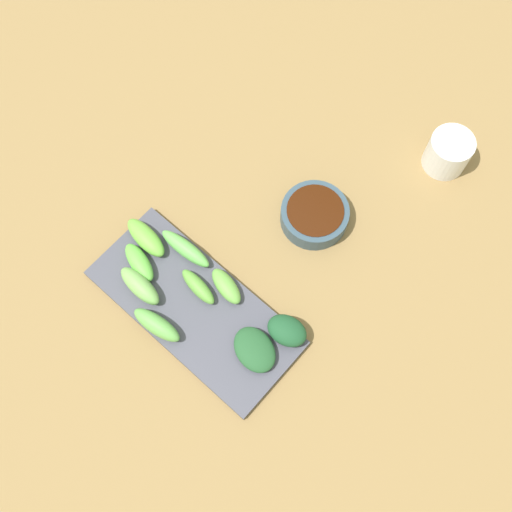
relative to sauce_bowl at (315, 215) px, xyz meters
name	(u,v)px	position (x,y,z in m)	size (l,w,h in m)	color
tabletop	(234,286)	(0.16, -0.02, -0.03)	(2.10, 2.10, 0.02)	olive
sauce_bowl	(315,215)	(0.00, 0.00, 0.00)	(0.10, 0.10, 0.03)	#354B5B
serving_plate	(195,308)	(0.23, -0.04, -0.01)	(0.14, 0.32, 0.01)	#494956
broccoli_leafy_0	(255,350)	(0.22, 0.07, 0.00)	(0.05, 0.07, 0.02)	#25552D
broccoli_stalk_1	(185,249)	(0.17, -0.11, 0.01)	(0.02, 0.09, 0.03)	#68BC53
broccoli_stalk_2	(140,286)	(0.26, -0.12, 0.01)	(0.03, 0.08, 0.03)	#77B057
broccoli_stalk_3	(198,287)	(0.20, -0.05, 0.00)	(0.02, 0.07, 0.02)	#63A23E
broccoli_stalk_4	(224,284)	(0.18, -0.03, 0.00)	(0.03, 0.06, 0.02)	#69AA45
broccoli_stalk_5	(157,325)	(0.29, -0.06, 0.01)	(0.03, 0.08, 0.03)	#64AA4D
broccoli_stalk_6	(146,238)	(0.20, -0.16, 0.01)	(0.03, 0.08, 0.03)	#6DB740
broccoli_stalk_7	(139,262)	(0.23, -0.14, 0.01)	(0.03, 0.07, 0.02)	#63B944
broccoli_leafy_8	(287,331)	(0.17, 0.09, 0.01)	(0.04, 0.06, 0.03)	#1E4F2D
tea_cup	(448,153)	(-0.22, 0.09, 0.01)	(0.07, 0.07, 0.06)	white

